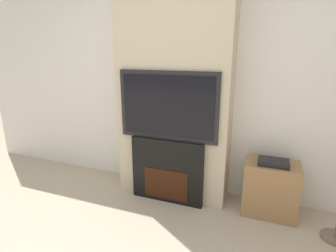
% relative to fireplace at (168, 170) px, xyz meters
% --- Properties ---
extents(wall_back, '(6.00, 0.06, 2.70)m').
position_rel_fireplace_xyz_m(wall_back, '(0.00, 0.40, 0.99)').
color(wall_back, silver).
rests_on(wall_back, ground_plane).
extents(chimney_breast, '(1.24, 0.37, 2.70)m').
position_rel_fireplace_xyz_m(chimney_breast, '(0.00, 0.19, 0.99)').
color(chimney_breast, beige).
rests_on(chimney_breast, ground_plane).
extents(fireplace, '(0.81, 0.15, 0.72)m').
position_rel_fireplace_xyz_m(fireplace, '(0.00, 0.00, 0.00)').
color(fireplace, black).
rests_on(fireplace, ground_plane).
extents(television, '(1.07, 0.07, 0.72)m').
position_rel_fireplace_xyz_m(television, '(0.00, -0.00, 0.72)').
color(television, black).
rests_on(television, fireplace).
extents(media_stand, '(0.52, 0.35, 0.61)m').
position_rel_fireplace_xyz_m(media_stand, '(1.07, 0.13, -0.07)').
color(media_stand, '#997047').
rests_on(media_stand, ground_plane).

